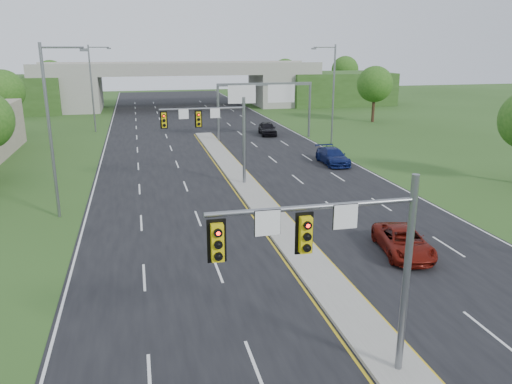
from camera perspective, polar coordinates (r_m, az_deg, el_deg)
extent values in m
plane|color=#2B4B1B|center=(18.82, 15.89, -19.18)|extent=(240.00, 240.00, 0.00)
cube|color=black|center=(49.99, -3.77, 3.83)|extent=(24.00, 160.00, 0.02)
cube|color=gray|center=(38.54, -0.72, 0.25)|extent=(2.00, 54.00, 0.16)
cube|color=gold|center=(38.34, -2.40, 0.03)|extent=(0.12, 54.00, 0.01)
cube|color=gold|center=(38.82, 0.93, 0.25)|extent=(0.12, 54.00, 0.01)
cube|color=silver|center=(49.45, -17.38, 3.00)|extent=(0.12, 160.00, 0.01)
cube|color=silver|center=(53.20, 8.89, 4.45)|extent=(0.12, 160.00, 0.01)
cylinder|color=slate|center=(17.07, 16.80, -9.52)|extent=(0.24, 0.24, 7.00)
cylinder|color=slate|center=(14.74, 6.64, -1.72)|extent=(6.50, 0.16, 0.16)
cube|color=#DAC10D|center=(14.66, 5.68, -4.89)|extent=(0.35, 0.25, 1.10)
cube|color=#DAC10D|center=(14.07, -4.43, -5.79)|extent=(0.35, 0.25, 1.10)
cube|color=black|center=(14.79, 5.51, -4.70)|extent=(0.55, 0.04, 1.30)
cube|color=black|center=(14.20, -4.52, -5.58)|extent=(0.55, 0.04, 1.30)
sphere|color=#FF0C05|center=(14.42, 5.89, -3.78)|extent=(0.20, 0.20, 0.20)
sphere|color=#FF0C05|center=(13.82, -4.38, -4.64)|extent=(0.20, 0.20, 0.20)
cube|color=white|center=(14.35, 1.35, -3.59)|extent=(0.75, 0.04, 0.75)
cube|color=white|center=(15.11, 10.21, -2.81)|extent=(0.75, 0.04, 0.75)
cylinder|color=slate|center=(39.67, -1.38, 5.75)|extent=(0.24, 0.24, 7.00)
cylinder|color=slate|center=(38.72, -6.18, 9.45)|extent=(6.50, 0.16, 0.16)
cube|color=#DAC10D|center=(38.53, -6.58, 8.28)|extent=(0.35, 0.25, 1.10)
cube|color=#DAC10D|center=(38.31, -10.48, 8.07)|extent=(0.35, 0.25, 1.10)
cube|color=black|center=(38.67, -6.61, 8.30)|extent=(0.55, 0.04, 1.30)
cube|color=black|center=(38.45, -10.49, 8.10)|extent=(0.55, 0.04, 1.30)
sphere|color=#FF0C05|center=(38.36, -6.57, 8.77)|extent=(0.20, 0.20, 0.20)
sphere|color=#FF0C05|center=(38.14, -10.49, 8.56)|extent=(0.20, 0.20, 0.20)
cube|color=white|center=(38.51, -8.28, 8.81)|extent=(0.75, 0.04, 0.75)
cube|color=white|center=(38.80, -4.70, 8.98)|extent=(0.75, 0.04, 0.75)
cylinder|color=slate|center=(59.36, -4.34, 9.01)|extent=(0.28, 0.28, 6.60)
cylinder|color=slate|center=(62.15, 6.13, 9.29)|extent=(0.28, 0.28, 6.60)
cube|color=slate|center=(60.20, 1.03, 12.22)|extent=(11.50, 0.35, 0.35)
cube|color=#0C5716|center=(59.45, -1.64, 11.10)|extent=(3.20, 0.08, 2.00)
cube|color=#0C5716|center=(60.61, 2.89, 11.18)|extent=(3.20, 0.08, 2.00)
cube|color=silver|center=(59.40, -1.63, 11.09)|extent=(3.30, 0.03, 2.10)
cube|color=silver|center=(60.56, 2.91, 11.18)|extent=(3.30, 0.03, 2.10)
cube|color=gray|center=(93.88, -19.16, 10.64)|extent=(6.00, 12.00, 6.00)
cube|color=gray|center=(96.79, 1.68, 11.66)|extent=(6.00, 12.00, 6.00)
cube|color=#2B4B1B|center=(95.99, -27.00, 9.90)|extent=(20.00, 14.00, 6.00)
cube|color=#2B4B1B|center=(100.95, 8.98, 11.66)|extent=(20.00, 14.00, 6.00)
cube|color=gray|center=(93.59, -8.69, 13.54)|extent=(50.00, 12.00, 1.20)
cube|color=gray|center=(87.78, -8.37, 14.07)|extent=(50.00, 0.40, 0.90)
cube|color=gray|center=(99.33, -9.02, 14.27)|extent=(50.00, 0.40, 0.90)
cylinder|color=slate|center=(33.98, -22.48, 6.18)|extent=(0.20, 0.20, 11.00)
cylinder|color=slate|center=(33.40, -21.28, 15.15)|extent=(2.50, 0.12, 0.12)
cube|color=slate|center=(33.27, -19.05, 15.10)|extent=(0.50, 0.25, 0.18)
cylinder|color=slate|center=(68.56, -18.24, 11.08)|extent=(0.20, 0.20, 11.00)
cylinder|color=slate|center=(68.27, -17.56, 15.50)|extent=(2.50, 0.12, 0.12)
cube|color=slate|center=(68.21, -16.46, 15.46)|extent=(0.50, 0.25, 0.18)
cylinder|color=slate|center=(57.62, 8.83, 10.85)|extent=(0.20, 0.20, 11.00)
cylinder|color=slate|center=(56.93, 7.85, 16.07)|extent=(2.50, 0.12, 0.12)
cube|color=slate|center=(56.49, 6.62, 15.96)|extent=(0.50, 0.25, 0.18)
cylinder|color=#382316|center=(70.49, -26.58, 7.54)|extent=(0.44, 0.44, 4.25)
sphere|color=#205015|center=(70.16, -26.94, 10.28)|extent=(5.20, 5.20, 5.20)
cylinder|color=#382316|center=(76.71, 13.26, 9.38)|extent=(0.44, 0.44, 4.25)
sphere|color=#205015|center=(76.40, 13.42, 11.91)|extent=(5.20, 5.20, 5.20)
cylinder|color=#382316|center=(108.65, -22.19, 10.53)|extent=(0.44, 0.44, 4.25)
sphere|color=#205015|center=(108.44, -22.38, 12.31)|extent=(5.60, 5.60, 5.60)
cylinder|color=#382316|center=(112.20, 3.31, 11.82)|extent=(0.44, 0.44, 4.25)
sphere|color=#205015|center=(111.99, 3.34, 13.55)|extent=(5.60, 5.60, 5.60)
cylinder|color=#382316|center=(116.97, 10.04, 11.84)|extent=(0.44, 0.44, 4.50)
sphere|color=#205015|center=(116.76, 10.13, 13.60)|extent=(6.00, 6.00, 6.00)
imported|color=#64110A|center=(27.96, 16.49, -5.43)|extent=(3.15, 5.31, 1.38)
imported|color=#0C174B|center=(47.93, 8.75, 4.07)|extent=(2.18, 5.21, 1.50)
imported|color=black|center=(63.53, 1.31, 7.27)|extent=(2.30, 4.85, 1.60)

